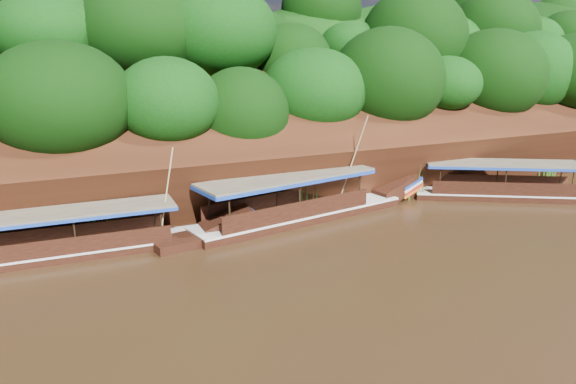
# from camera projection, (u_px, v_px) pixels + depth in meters

# --- Properties ---
(ground) EXTENTS (160.00, 160.00, 0.00)m
(ground) POSITION_uv_depth(u_px,v_px,m) (398.00, 266.00, 25.85)
(ground) COLOR black
(ground) RESTS_ON ground
(riverbank) EXTENTS (120.00, 30.06, 19.40)m
(riverbank) POSITION_uv_depth(u_px,v_px,m) (236.00, 144.00, 45.33)
(riverbank) COLOR black
(riverbank) RESTS_ON ground
(boat_0) EXTENTS (13.80, 9.04, 5.43)m
(boat_0) POSITION_uv_depth(u_px,v_px,m) (524.00, 191.00, 36.50)
(boat_0) COLOR black
(boat_0) RESTS_ON ground
(boat_1) EXTENTS (16.02, 5.13, 6.43)m
(boat_1) POSITION_uv_depth(u_px,v_px,m) (311.00, 207.00, 32.67)
(boat_1) COLOR black
(boat_1) RESTS_ON ground
(boat_2) EXTENTS (14.50, 2.58, 5.30)m
(boat_2) POSITION_uv_depth(u_px,v_px,m) (108.00, 241.00, 27.54)
(boat_2) COLOR black
(boat_2) RESTS_ON ground
(reeds) EXTENTS (48.48, 2.29, 2.17)m
(reeds) POSITION_uv_depth(u_px,v_px,m) (253.00, 203.00, 32.41)
(reeds) COLOR #316A1A
(reeds) RESTS_ON ground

